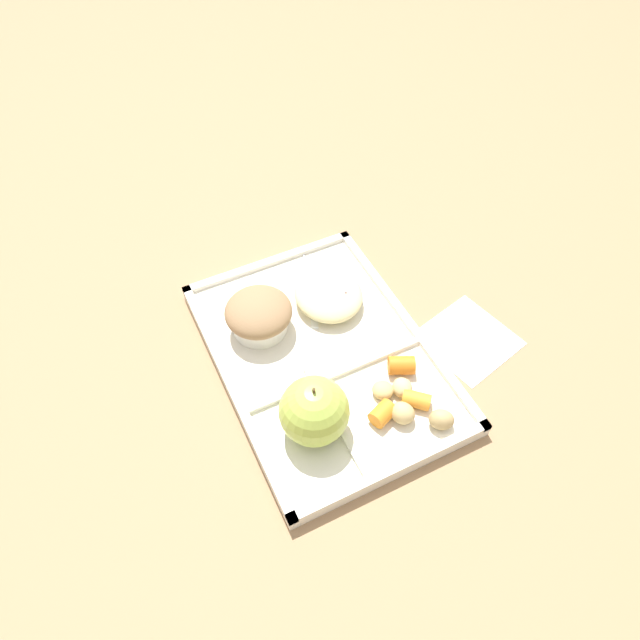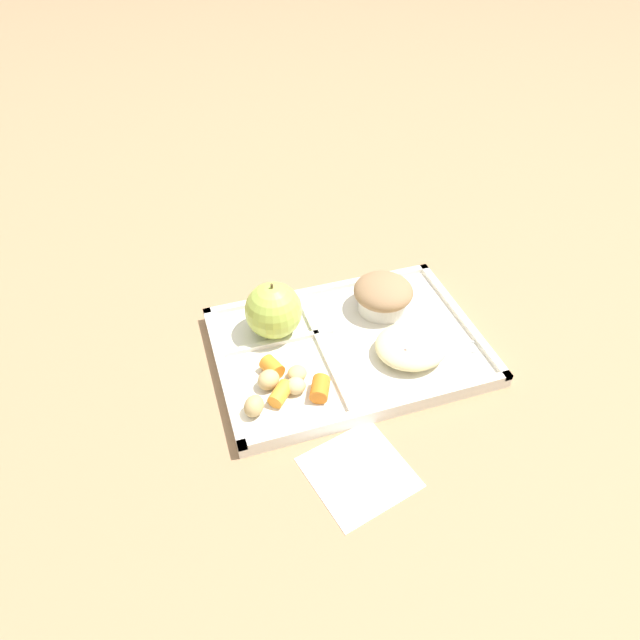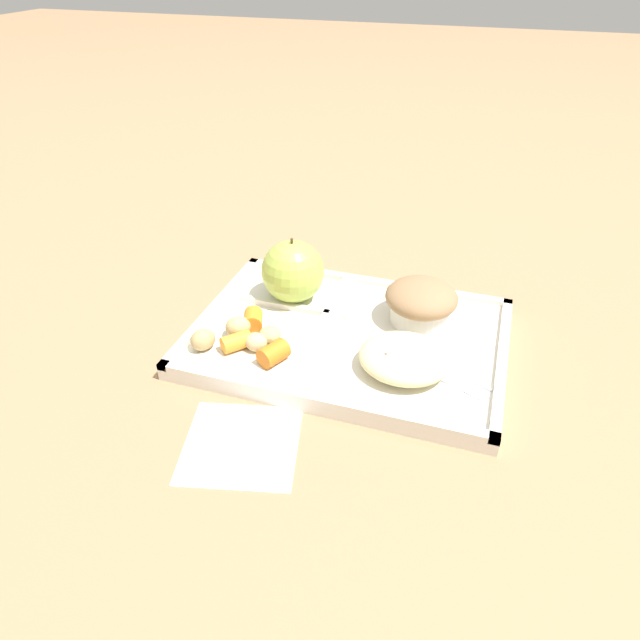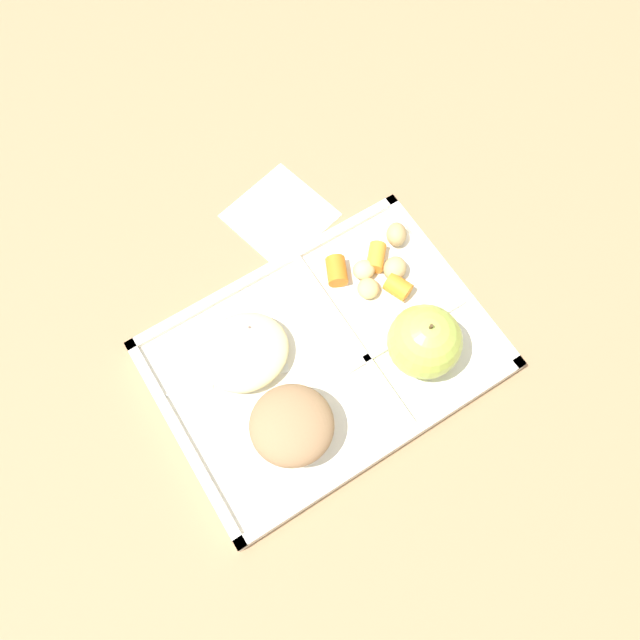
# 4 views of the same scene
# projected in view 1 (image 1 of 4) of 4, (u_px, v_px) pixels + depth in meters

# --- Properties ---
(ground) EXTENTS (6.00, 6.00, 0.00)m
(ground) POSITION_uv_depth(u_px,v_px,m) (323.00, 360.00, 0.79)
(ground) COLOR #997551
(lunch_tray) EXTENTS (0.38, 0.27, 0.02)m
(lunch_tray) POSITION_uv_depth(u_px,v_px,m) (323.00, 357.00, 0.78)
(lunch_tray) COLOR silver
(lunch_tray) RESTS_ON ground
(green_apple) EXTENTS (0.08, 0.08, 0.09)m
(green_apple) POSITION_uv_depth(u_px,v_px,m) (314.00, 411.00, 0.68)
(green_apple) COLOR #A8C14C
(green_apple) RESTS_ON lunch_tray
(bran_muffin) EXTENTS (0.09, 0.09, 0.05)m
(bran_muffin) POSITION_uv_depth(u_px,v_px,m) (259.00, 315.00, 0.78)
(bran_muffin) COLOR silver
(bran_muffin) RESTS_ON lunch_tray
(carrot_slice_small) EXTENTS (0.04, 0.04, 0.02)m
(carrot_slice_small) POSITION_uv_depth(u_px,v_px,m) (401.00, 365.00, 0.75)
(carrot_slice_small) COLOR orange
(carrot_slice_small) RESTS_ON lunch_tray
(carrot_slice_edge) EXTENTS (0.03, 0.04, 0.02)m
(carrot_slice_edge) POSITION_uv_depth(u_px,v_px,m) (383.00, 414.00, 0.71)
(carrot_slice_edge) COLOR orange
(carrot_slice_edge) RESTS_ON lunch_tray
(carrot_slice_large) EXTENTS (0.04, 0.04, 0.02)m
(carrot_slice_large) POSITION_uv_depth(u_px,v_px,m) (416.00, 400.00, 0.72)
(carrot_slice_large) COLOR orange
(carrot_slice_large) RESTS_ON lunch_tray
(potato_chunk_corner) EXTENTS (0.04, 0.04, 0.03)m
(potato_chunk_corner) POSITION_uv_depth(u_px,v_px,m) (402.00, 413.00, 0.71)
(potato_chunk_corner) COLOR tan
(potato_chunk_corner) RESTS_ON lunch_tray
(potato_chunk_large) EXTENTS (0.04, 0.04, 0.02)m
(potato_chunk_large) POSITION_uv_depth(u_px,v_px,m) (383.00, 390.00, 0.73)
(potato_chunk_large) COLOR tan
(potato_chunk_large) RESTS_ON lunch_tray
(potato_chunk_small) EXTENTS (0.03, 0.03, 0.02)m
(potato_chunk_small) POSITION_uv_depth(u_px,v_px,m) (402.00, 388.00, 0.73)
(potato_chunk_small) COLOR tan
(potato_chunk_small) RESTS_ON lunch_tray
(potato_chunk_browned) EXTENTS (0.04, 0.04, 0.03)m
(potato_chunk_browned) POSITION_uv_depth(u_px,v_px,m) (441.00, 420.00, 0.70)
(potato_chunk_browned) COLOR tan
(potato_chunk_browned) RESTS_ON lunch_tray
(egg_noodle_pile) EXTENTS (0.10, 0.09, 0.03)m
(egg_noodle_pile) POSITION_uv_depth(u_px,v_px,m) (328.00, 295.00, 0.82)
(egg_noodle_pile) COLOR beige
(egg_noodle_pile) RESTS_ON lunch_tray
(meatball_side) EXTENTS (0.03, 0.03, 0.03)m
(meatball_side) POSITION_uv_depth(u_px,v_px,m) (343.00, 299.00, 0.82)
(meatball_side) COLOR brown
(meatball_side) RESTS_ON lunch_tray
(meatball_center) EXTENTS (0.03, 0.03, 0.03)m
(meatball_center) POSITION_uv_depth(u_px,v_px,m) (345.00, 302.00, 0.82)
(meatball_center) COLOR #755B4C
(meatball_center) RESTS_ON lunch_tray
(plastic_fork) EXTENTS (0.14, 0.07, 0.00)m
(plastic_fork) POSITION_uv_depth(u_px,v_px,m) (312.00, 285.00, 0.85)
(plastic_fork) COLOR white
(plastic_fork) RESTS_ON lunch_tray
(paper_napkin) EXTENTS (0.14, 0.14, 0.00)m
(paper_napkin) POSITION_uv_depth(u_px,v_px,m) (468.00, 339.00, 0.81)
(paper_napkin) COLOR white
(paper_napkin) RESTS_ON ground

